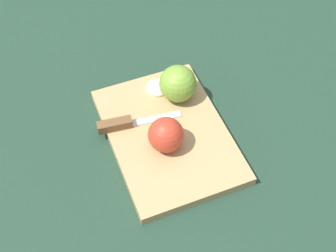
% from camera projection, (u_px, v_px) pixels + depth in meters
% --- Properties ---
extents(ground_plane, '(4.00, 4.00, 0.00)m').
position_uv_depth(ground_plane, '(168.00, 139.00, 0.93)').
color(ground_plane, '#1E3828').
extents(cutting_board, '(0.35, 0.28, 0.02)m').
position_uv_depth(cutting_board, '(168.00, 135.00, 0.92)').
color(cutting_board, tan).
rests_on(cutting_board, ground_plane).
extents(apple_half_left, '(0.07, 0.07, 0.07)m').
position_uv_depth(apple_half_left, '(166.00, 135.00, 0.87)').
color(apple_half_left, red).
rests_on(apple_half_left, cutting_board).
extents(apple_half_right, '(0.08, 0.08, 0.08)m').
position_uv_depth(apple_half_right, '(178.00, 84.00, 0.94)').
color(apple_half_right, olive).
rests_on(apple_half_right, cutting_board).
extents(knife, '(0.03, 0.17, 0.02)m').
position_uv_depth(knife, '(121.00, 124.00, 0.91)').
color(knife, silver).
rests_on(knife, cutting_board).
extents(apple_slice, '(0.05, 0.05, 0.01)m').
position_uv_depth(apple_slice, '(158.00, 88.00, 0.98)').
color(apple_slice, beige).
rests_on(apple_slice, cutting_board).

